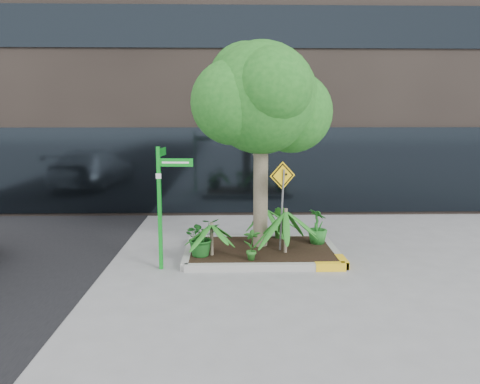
{
  "coord_description": "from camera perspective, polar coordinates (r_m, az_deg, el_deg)",
  "views": [
    {
      "loc": [
        -0.52,
        -9.67,
        3.03
      ],
      "look_at": [
        -0.27,
        0.2,
        1.43
      ],
      "focal_mm": 35.0,
      "sensor_mm": 36.0,
      "label": 1
    }
  ],
  "objects": [
    {
      "name": "palm_front",
      "position": [
        9.92,
        5.62,
        -2.36
      ],
      "size": [
        1.08,
        1.08,
        1.2
      ],
      "color": "gray",
      "rests_on": "ground"
    },
    {
      "name": "shrub_a",
      "position": [
        9.79,
        -4.71,
        -5.42
      ],
      "size": [
        0.97,
        0.97,
        0.82
      ],
      "primitive_type": "imported",
      "rotation": [
        0.0,
        0.0,
        0.41
      ],
      "color": "#18561B",
      "rests_on": "planter"
    },
    {
      "name": "ground",
      "position": [
        10.15,
        1.58,
        -8.15
      ],
      "size": [
        80.0,
        80.0,
        0.0
      ],
      "primitive_type": "plane",
      "color": "gray",
      "rests_on": "ground"
    },
    {
      "name": "shrub_d",
      "position": [
        11.16,
        5.08,
        -3.7
      ],
      "size": [
        0.6,
        0.6,
        0.78
      ],
      "primitive_type": "imported",
      "rotation": [
        0.0,
        0.0,
        5.31
      ],
      "color": "#23611C",
      "rests_on": "planter"
    },
    {
      "name": "shrub_b",
      "position": [
        10.84,
        9.44,
        -4.14
      ],
      "size": [
        0.61,
        0.61,
        0.8
      ],
      "primitive_type": "imported",
      "rotation": [
        0.0,
        0.0,
        2.09
      ],
      "color": "#217023",
      "rests_on": "planter"
    },
    {
      "name": "tree",
      "position": [
        10.28,
        2.59,
        11.36
      ],
      "size": [
        3.12,
        2.77,
        4.68
      ],
      "color": "gray",
      "rests_on": "ground"
    },
    {
      "name": "palm_back",
      "position": [
        10.95,
        3.2,
        -2.11
      ],
      "size": [
        0.88,
        0.88,
        0.98
      ],
      "color": "gray",
      "rests_on": "ground"
    },
    {
      "name": "shrub_c",
      "position": [
        9.48,
        1.46,
        -6.37
      ],
      "size": [
        0.37,
        0.37,
        0.66
      ],
      "primitive_type": "imported",
      "rotation": [
        0.0,
        0.0,
        3.21
      ],
      "color": "#276C21",
      "rests_on": "planter"
    },
    {
      "name": "street_sign_post",
      "position": [
        9.32,
        -9.46,
        -0.25
      ],
      "size": [
        0.73,
        0.74,
        2.45
      ],
      "rotation": [
        0.0,
        0.0,
        -0.08
      ],
      "color": "#0D981F",
      "rests_on": "ground"
    },
    {
      "name": "planter",
      "position": [
        10.39,
        2.78,
        -7.15
      ],
      "size": [
        3.35,
        2.36,
        0.15
      ],
      "color": "#9E9E99",
      "rests_on": "ground"
    },
    {
      "name": "cattle_sign",
      "position": [
        9.95,
        5.17,
        0.12
      ],
      "size": [
        0.56,
        0.24,
        1.94
      ],
      "rotation": [
        0.0,
        0.0,
        0.38
      ],
      "color": "slate",
      "rests_on": "ground"
    },
    {
      "name": "palm_left",
      "position": [
        9.76,
        -3.48,
        -3.98
      ],
      "size": [
        0.79,
        0.79,
        0.88
      ],
      "color": "gray",
      "rests_on": "ground"
    }
  ]
}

